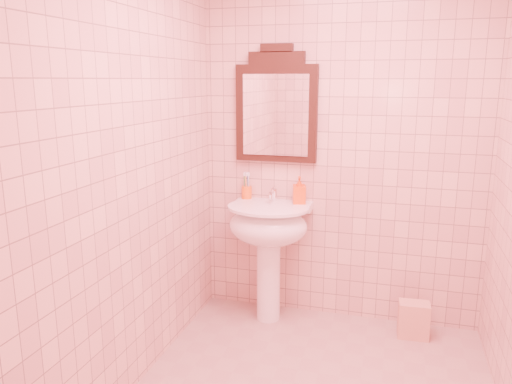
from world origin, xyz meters
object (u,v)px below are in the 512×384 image
(pedestal_sink, at_px, (268,233))
(mirror, at_px, (276,108))
(toothbrush_cup, at_px, (247,192))
(soap_dispenser, at_px, (299,190))
(towel, at_px, (414,320))

(pedestal_sink, bearing_deg, mirror, 90.00)
(pedestal_sink, height_order, toothbrush_cup, toothbrush_cup)
(soap_dispenser, bearing_deg, toothbrush_cup, 159.13)
(toothbrush_cup, bearing_deg, towel, -7.00)
(mirror, bearing_deg, pedestal_sink, -90.00)
(mirror, bearing_deg, toothbrush_cup, -173.23)
(soap_dispenser, bearing_deg, towel, -23.07)
(pedestal_sink, relative_size, towel, 3.47)
(pedestal_sink, xyz_separation_m, towel, (1.03, 0.02, -0.54))
(toothbrush_cup, bearing_deg, pedestal_sink, -39.19)
(pedestal_sink, distance_m, soap_dispenser, 0.38)
(mirror, bearing_deg, towel, -9.84)
(towel, bearing_deg, mirror, 170.16)
(toothbrush_cup, relative_size, soap_dispenser, 0.89)
(toothbrush_cup, xyz_separation_m, soap_dispenser, (0.41, -0.04, 0.05))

